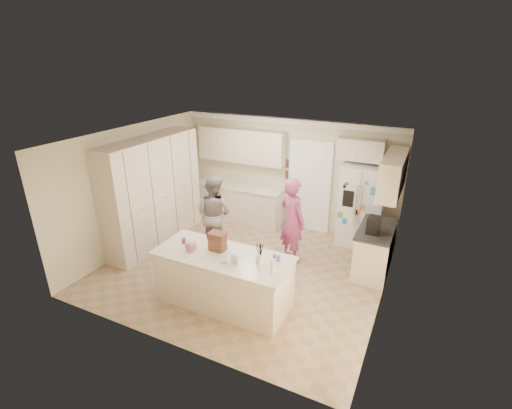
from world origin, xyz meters
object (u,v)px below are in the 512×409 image
at_px(teen_boy, 214,214).
at_px(refrigerator, 361,205).
at_px(coffee_maker, 374,225).
at_px(utensil_crock, 260,258).
at_px(dollhouse_body, 218,244).
at_px(teen_girl, 292,220).
at_px(island_base, 224,280).
at_px(tissue_box, 191,246).

bearing_deg(teen_boy, refrigerator, -146.50).
bearing_deg(refrigerator, coffee_maker, -72.43).
bearing_deg(utensil_crock, teen_boy, 140.38).
xyz_separation_m(refrigerator, dollhouse_body, (-1.75, -3.05, 0.14)).
bearing_deg(teen_girl, dollhouse_body, 97.75).
xyz_separation_m(utensil_crock, dollhouse_body, (-0.80, 0.05, 0.04)).
xyz_separation_m(island_base, teen_boy, (-1.10, 1.50, 0.40)).
bearing_deg(utensil_crock, teen_girl, 94.46).
distance_m(refrigerator, coffee_maker, 1.35).
height_order(coffee_maker, teen_boy, teen_boy).
bearing_deg(refrigerator, teen_girl, -131.73).
xyz_separation_m(coffee_maker, teen_boy, (-3.15, -0.40, -0.23)).
height_order(coffee_maker, island_base, coffee_maker).
height_order(island_base, dollhouse_body, dollhouse_body).
bearing_deg(teen_girl, tissue_box, 89.87).
relative_size(coffee_maker, island_base, 0.14).
height_order(dollhouse_body, teen_girl, teen_girl).
xyz_separation_m(utensil_crock, tissue_box, (-1.20, -0.15, -0.00)).
bearing_deg(refrigerator, dollhouse_body, -122.05).
distance_m(island_base, tissue_box, 0.79).
distance_m(refrigerator, dollhouse_body, 3.52).
bearing_deg(teen_girl, teen_boy, 40.37).
bearing_deg(teen_boy, coffee_maker, -170.80).
distance_m(utensil_crock, teen_boy, 2.28).
height_order(utensil_crock, dollhouse_body, dollhouse_body).
bearing_deg(utensil_crock, dollhouse_body, 176.42).
height_order(coffee_maker, teen_girl, teen_girl).
relative_size(refrigerator, utensil_crock, 12.00).
bearing_deg(tissue_box, teen_boy, 108.99).
height_order(refrigerator, teen_boy, refrigerator).
distance_m(coffee_maker, teen_boy, 3.18).
xyz_separation_m(utensil_crock, teen_girl, (-0.14, 1.78, -0.12)).
relative_size(refrigerator, coffee_maker, 6.00).
xyz_separation_m(refrigerator, coffee_maker, (0.45, -1.25, 0.17)).
bearing_deg(coffee_maker, tissue_box, -142.43).
relative_size(island_base, dollhouse_body, 8.46).
xyz_separation_m(refrigerator, teen_boy, (-2.70, -1.66, -0.06)).
bearing_deg(tissue_box, teen_girl, 61.27).
bearing_deg(tissue_box, refrigerator, 56.60).
distance_m(refrigerator, teen_girl, 1.71).
relative_size(refrigerator, dollhouse_body, 6.92).
bearing_deg(coffee_maker, refrigerator, 109.86).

